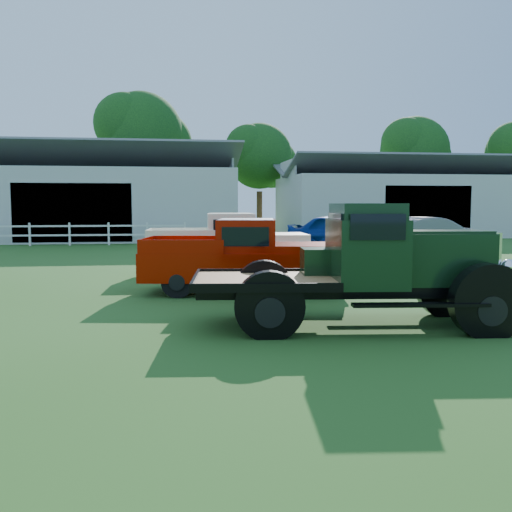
{
  "coord_description": "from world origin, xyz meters",
  "views": [
    {
      "loc": [
        -1.53,
        -10.91,
        2.17
      ],
      "look_at": [
        0.2,
        1.2,
        1.05
      ],
      "focal_mm": 40.0,
      "sensor_mm": 36.0,
      "label": 1
    }
  ],
  "objects": [
    {
      "name": "shed_left",
      "position": [
        -7.0,
        26.0,
        2.8
      ],
      "size": [
        18.8,
        10.2,
        5.6
      ],
      "primitive_type": null,
      "color": "silver",
      "rests_on": "ground"
    },
    {
      "name": "misc_car_grey",
      "position": [
        9.87,
        13.16,
        0.79
      ],
      "size": [
        5.01,
        2.38,
        1.59
      ],
      "primitive_type": "imported",
      "rotation": [
        0.0,
        0.0,
        1.72
      ],
      "color": "slate",
      "rests_on": "ground"
    },
    {
      "name": "misc_car_blue",
      "position": [
        5.99,
        13.75,
        0.87
      ],
      "size": [
        5.46,
        4.2,
        1.74
      ],
      "primitive_type": "imported",
      "rotation": [
        0.0,
        0.0,
        1.08
      ],
      "color": "navy",
      "rests_on": "ground"
    },
    {
      "name": "fence_rail",
      "position": [
        -8.0,
        20.0,
        0.6
      ],
      "size": [
        14.2,
        0.16,
        1.2
      ],
      "primitive_type": null,
      "color": "white",
      "rests_on": "ground"
    },
    {
      "name": "shed_right",
      "position": [
        14.0,
        27.0,
        2.6
      ],
      "size": [
        16.8,
        9.2,
        5.2
      ],
      "primitive_type": null,
      "color": "silver",
      "rests_on": "ground"
    },
    {
      "name": "red_pickup",
      "position": [
        0.11,
        2.83,
        0.91
      ],
      "size": [
        5.26,
        2.71,
        1.83
      ],
      "primitive_type": null,
      "rotation": [
        0.0,
        0.0,
        -0.16
      ],
      "color": "#970D00",
      "rests_on": "ground"
    },
    {
      "name": "tree_d",
      "position": [
        18.0,
        34.0,
        5.0
      ],
      "size": [
        6.0,
        6.0,
        10.0
      ],
      "primitive_type": null,
      "color": "black",
      "rests_on": "ground"
    },
    {
      "name": "tree_b",
      "position": [
        -4.0,
        34.0,
        5.75
      ],
      "size": [
        6.9,
        6.9,
        11.5
      ],
      "primitive_type": null,
      "color": "black",
      "rests_on": "ground"
    },
    {
      "name": "tree_c",
      "position": [
        5.0,
        33.0,
        4.5
      ],
      "size": [
        5.4,
        5.4,
        9.0
      ],
      "primitive_type": null,
      "color": "black",
      "rests_on": "ground"
    },
    {
      "name": "vintage_flatbed",
      "position": [
        1.69,
        -1.26,
        1.09
      ],
      "size": [
        5.7,
        2.74,
        2.18
      ],
      "primitive_type": null,
      "rotation": [
        0.0,
        0.0,
        -0.1
      ],
      "color": "black",
      "rests_on": "ground"
    },
    {
      "name": "white_pickup",
      "position": [
        0.06,
        6.43,
        0.93
      ],
      "size": [
        5.12,
        2.19,
        1.85
      ],
      "primitive_type": null,
      "rotation": [
        0.0,
        0.0,
        -0.05
      ],
      "color": "#F6ECCA",
      "rests_on": "ground"
    },
    {
      "name": "ground",
      "position": [
        0.0,
        0.0,
        0.0
      ],
      "size": [
        120.0,
        120.0,
        0.0
      ],
      "primitive_type": "plane",
      "color": "#3B6E2B"
    }
  ]
}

